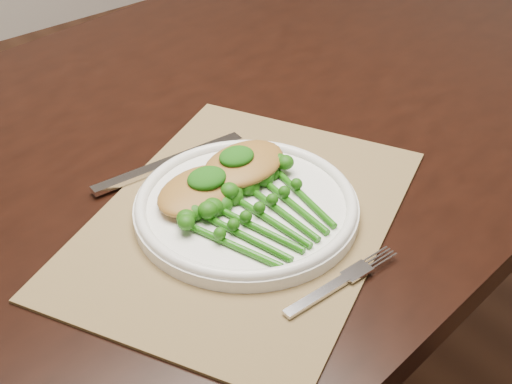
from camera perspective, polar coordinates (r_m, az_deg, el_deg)
dining_table at (r=1.28m, az=-2.85°, el=-9.14°), size 1.70×1.09×0.75m
placemat at (r=0.87m, az=-1.05°, el=-2.18°), size 0.56×0.51×0.00m
dinner_plate at (r=0.87m, az=-0.78°, el=-1.12°), size 0.27×0.27×0.02m
knife at (r=0.96m, az=-8.08°, el=1.93°), size 0.23×0.03×0.01m
fork at (r=0.79m, az=7.40°, el=-6.75°), size 0.16×0.02×0.00m
chicken_fillet_left at (r=0.87m, az=-4.63°, el=0.14°), size 0.13×0.11×0.02m
chicken_fillet_right at (r=0.90m, az=-0.99°, el=2.28°), size 0.13×0.10×0.02m
pesto_dollop_left at (r=0.86m, az=-3.96°, el=1.11°), size 0.05×0.04×0.02m
pesto_dollop_right at (r=0.89m, az=-1.57°, el=2.87°), size 0.05×0.04×0.02m
broccolini_bundle at (r=0.83m, az=1.19°, el=-2.30°), size 0.16×0.18×0.04m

